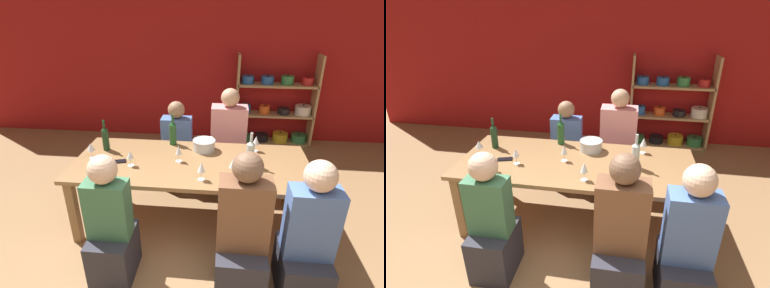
# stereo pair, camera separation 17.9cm
# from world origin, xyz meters

# --- Properties ---
(wall_back_red) EXTENTS (8.80, 0.06, 2.70)m
(wall_back_red) POSITION_xyz_m (0.00, 3.83, 1.35)
(wall_back_red) COLOR #A31919
(wall_back_red) RESTS_ON ground_plane
(shelf_unit) EXTENTS (1.27, 0.30, 1.47)m
(shelf_unit) POSITION_xyz_m (1.03, 3.63, 0.57)
(shelf_unit) COLOR tan
(shelf_unit) RESTS_ON ground_plane
(dining_table) EXTENTS (2.34, 0.98, 0.73)m
(dining_table) POSITION_xyz_m (-0.14, 1.43, 0.65)
(dining_table) COLOR olive
(dining_table) RESTS_ON ground_plane
(mixing_bowl) EXTENTS (0.25, 0.25, 0.12)m
(mixing_bowl) POSITION_xyz_m (-0.03, 1.71, 0.79)
(mixing_bowl) COLOR #B7BABC
(mixing_bowl) RESTS_ON dining_table
(wine_bottle_green) EXTENTS (0.07, 0.07, 0.34)m
(wine_bottle_green) POSITION_xyz_m (-1.07, 1.61, 0.87)
(wine_bottle_green) COLOR #19381E
(wine_bottle_green) RESTS_ON dining_table
(wine_bottle_dark) EXTENTS (0.08, 0.08, 0.35)m
(wine_bottle_dark) POSITION_xyz_m (-0.38, 1.83, 0.87)
(wine_bottle_dark) COLOR #1E4C23
(wine_bottle_dark) RESTS_ON dining_table
(wine_bottle_amber) EXTENTS (0.08, 0.08, 0.34)m
(wine_bottle_amber) POSITION_xyz_m (0.43, 1.41, 0.87)
(wine_bottle_amber) COLOR #B2C6C1
(wine_bottle_amber) RESTS_ON dining_table
(wine_glass_white_a) EXTENTS (0.06, 0.06, 0.16)m
(wine_glass_white_a) POSITION_xyz_m (-0.71, 1.29, 0.85)
(wine_glass_white_a) COLOR white
(wine_glass_white_a) RESTS_ON dining_table
(wine_glass_red_a) EXTENTS (0.07, 0.07, 0.17)m
(wine_glass_red_a) POSITION_xyz_m (-0.87, 1.11, 0.85)
(wine_glass_red_a) COLOR white
(wine_glass_red_a) RESTS_ON dining_table
(wine_glass_white_b) EXTENTS (0.06, 0.06, 0.18)m
(wine_glass_white_b) POSITION_xyz_m (-0.26, 1.43, 0.85)
(wine_glass_white_b) COLOR white
(wine_glass_white_b) RESTS_ON dining_table
(wine_glass_red_b) EXTENTS (0.07, 0.07, 0.17)m
(wine_glass_red_b) POSITION_xyz_m (0.27, 1.21, 0.85)
(wine_glass_red_b) COLOR white
(wine_glass_red_b) RESTS_ON dining_table
(wine_glass_red_c) EXTENTS (0.08, 0.08, 0.16)m
(wine_glass_red_c) POSITION_xyz_m (-1.15, 1.41, 0.85)
(wine_glass_red_c) COLOR white
(wine_glass_red_c) RESTS_ON dining_table
(wine_glass_white_c) EXTENTS (0.07, 0.07, 0.17)m
(wine_glass_white_c) POSITION_xyz_m (0.52, 1.74, 0.85)
(wine_glass_white_c) COLOR white
(wine_glass_white_c) RESTS_ON dining_table
(wine_glass_white_d) EXTENTS (0.07, 0.07, 0.17)m
(wine_glass_white_d) POSITION_xyz_m (-0.01, 1.10, 0.85)
(wine_glass_white_d) COLOR white
(wine_glass_white_d) RESTS_ON dining_table
(cell_phone) EXTENTS (0.16, 0.11, 0.01)m
(cell_phone) POSITION_xyz_m (-0.86, 1.35, 0.74)
(cell_phone) COLOR black
(cell_phone) RESTS_ON dining_table
(person_near_a) EXTENTS (0.39, 0.48, 1.25)m
(person_near_a) POSITION_xyz_m (0.34, 0.63, 0.47)
(person_near_a) COLOR #2D2D38
(person_near_a) RESTS_ON ground_plane
(person_far_a) EXTENTS (0.43, 0.54, 1.28)m
(person_far_a) POSITION_xyz_m (0.24, 2.24, 0.47)
(person_far_a) COLOR #2D2D38
(person_far_a) RESTS_ON ground_plane
(person_near_b) EXTENTS (0.37, 0.46, 1.21)m
(person_near_b) POSITION_xyz_m (0.83, 0.64, 0.46)
(person_near_b) COLOR #2D2D38
(person_near_b) RESTS_ON ground_plane
(person_far_b) EXTENTS (0.37, 0.46, 1.11)m
(person_far_b) POSITION_xyz_m (-0.40, 2.23, 0.41)
(person_far_b) COLOR #2D2D38
(person_far_b) RESTS_ON ground_plane
(person_near_c) EXTENTS (0.34, 0.43, 1.16)m
(person_near_c) POSITION_xyz_m (-0.72, 0.66, 0.45)
(person_near_c) COLOR #2D2D38
(person_near_c) RESTS_ON ground_plane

